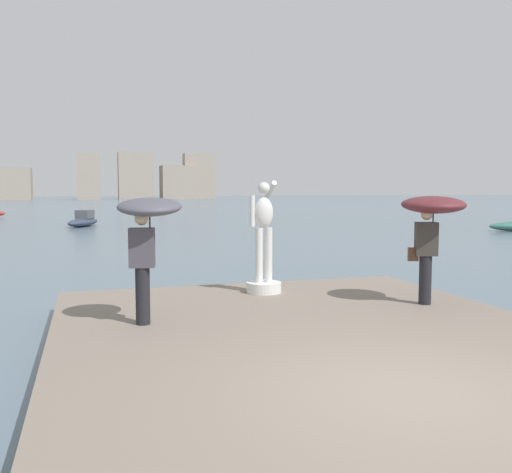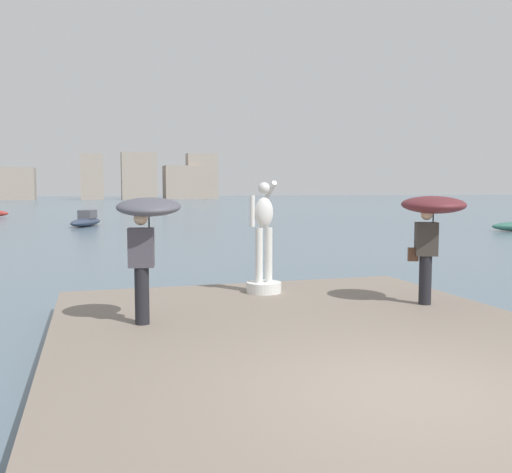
{
  "view_description": "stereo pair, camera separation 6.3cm",
  "coord_description": "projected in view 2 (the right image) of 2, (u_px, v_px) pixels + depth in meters",
  "views": [
    {
      "loc": [
        -3.13,
        -4.81,
        2.45
      ],
      "look_at": [
        0.0,
        5.48,
        1.55
      ],
      "focal_mm": 38.92,
      "sensor_mm": 36.0,
      "label": 1
    },
    {
      "loc": [
        -3.07,
        -4.83,
        2.45
      ],
      "look_at": [
        0.0,
        5.48,
        1.55
      ],
      "focal_mm": 38.92,
      "sensor_mm": 36.0,
      "label": 2
    }
  ],
  "objects": [
    {
      "name": "onlooker_right",
      "position": [
        432.0,
        216.0,
        9.88
      ],
      "size": [
        1.47,
        1.48,
        1.98
      ],
      "color": "black",
      "rests_on": "pier"
    },
    {
      "name": "pier",
      "position": [
        330.0,
        356.0,
        7.53
      ],
      "size": [
        7.43,
        9.89,
        0.4
      ],
      "primitive_type": "cube",
      "color": "slate",
      "rests_on": "ground"
    },
    {
      "name": "ground_plane",
      "position": [
        132.0,
        221.0,
        43.89
      ],
      "size": [
        400.0,
        400.0,
        0.0
      ],
      "primitive_type": "plane",
      "color": "slate"
    },
    {
      "name": "distant_skyline",
      "position": [
        102.0,
        178.0,
        147.6
      ],
      "size": [
        68.85,
        12.0,
        13.63
      ],
      "color": "gray",
      "rests_on": "ground"
    },
    {
      "name": "statue_white_figure",
      "position": [
        264.0,
        252.0,
        11.08
      ],
      "size": [
        0.7,
        0.91,
        2.24
      ],
      "color": "silver",
      "rests_on": "pier"
    },
    {
      "name": "onlooker_left",
      "position": [
        147.0,
        225.0,
        8.42
      ],
      "size": [
        1.15,
        1.17,
        1.99
      ],
      "color": "black",
      "rests_on": "pier"
    },
    {
      "name": "boat_leftward",
      "position": [
        86.0,
        221.0,
        37.74
      ],
      "size": [
        2.69,
        4.52,
        1.09
      ],
      "color": "#2D384C",
      "rests_on": "ground"
    }
  ]
}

